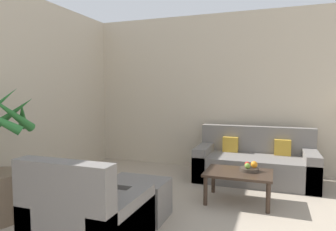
% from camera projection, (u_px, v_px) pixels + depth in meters
% --- Properties ---
extents(wall_back, '(8.43, 0.06, 2.70)m').
position_uv_depth(wall_back, '(288.00, 92.00, 4.87)').
color(wall_back, beige).
rests_on(wall_back, ground_plane).
extents(sofa_loveseat, '(1.75, 0.83, 0.80)m').
position_uv_depth(sofa_loveseat, '(255.00, 163.00, 4.56)').
color(sofa_loveseat, slate).
rests_on(sofa_loveseat, ground_plane).
extents(coffee_table, '(0.80, 0.57, 0.38)m').
position_uv_depth(coffee_table, '(238.00, 176.00, 3.68)').
color(coffee_table, '#38281E').
rests_on(coffee_table, ground_plane).
extents(fruit_bowl, '(0.23, 0.23, 0.04)m').
position_uv_depth(fruit_bowl, '(249.00, 169.00, 3.70)').
color(fruit_bowl, '#42382D').
rests_on(fruit_bowl, coffee_table).
extents(apple_red, '(0.07, 0.07, 0.07)m').
position_uv_depth(apple_red, '(247.00, 164.00, 3.75)').
color(apple_red, red).
rests_on(apple_red, fruit_bowl).
extents(apple_green, '(0.07, 0.07, 0.07)m').
position_uv_depth(apple_green, '(247.00, 166.00, 3.66)').
color(apple_green, olive).
rests_on(apple_green, fruit_bowl).
extents(orange_fruit, '(0.08, 0.08, 0.08)m').
position_uv_depth(orange_fruit, '(254.00, 164.00, 3.70)').
color(orange_fruit, orange).
rests_on(orange_fruit, fruit_bowl).
extents(armchair, '(0.79, 0.86, 0.87)m').
position_uv_depth(armchair, '(90.00, 224.00, 2.47)').
color(armchair, slate).
rests_on(armchair, ground_plane).
extents(ottoman, '(0.63, 0.45, 0.41)m').
position_uv_depth(ottoman, '(138.00, 198.00, 3.25)').
color(ottoman, slate).
rests_on(ottoman, ground_plane).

